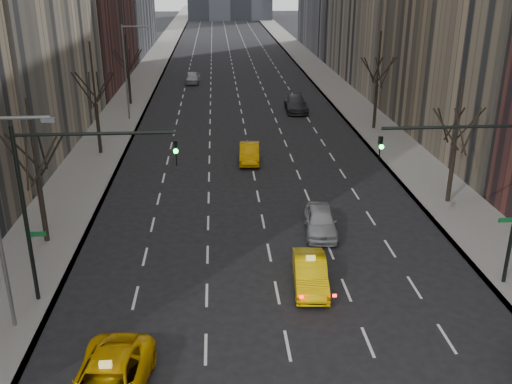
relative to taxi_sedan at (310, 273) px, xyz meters
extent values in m
cube|color=slate|center=(-13.84, 57.56, -0.62)|extent=(4.50, 320.00, 0.15)
cube|color=slate|center=(10.66, 57.56, -0.62)|extent=(4.50, 320.00, 0.15)
cylinder|color=black|center=(-13.59, 5.56, 1.24)|extent=(0.28, 0.28, 3.57)
cylinder|color=black|center=(-13.59, 5.56, 5.15)|extent=(0.16, 0.16, 4.25)
cylinder|color=black|center=(-13.44, 6.41, 4.25)|extent=(0.42, 1.80, 2.52)
cylinder|color=black|center=(-12.79, 5.86, 4.25)|extent=(1.74, 0.72, 2.52)
cylinder|color=black|center=(-12.94, 5.01, 4.25)|extent=(1.46, 1.25, 2.52)
cylinder|color=black|center=(-13.74, 4.71, 4.25)|extent=(0.42, 1.80, 2.52)
cylinder|color=black|center=(-14.40, 5.27, 4.25)|extent=(1.74, 0.72, 2.52)
cylinder|color=black|center=(-14.25, 6.12, 4.25)|extent=(1.46, 1.25, 2.52)
cylinder|color=black|center=(-13.59, 21.56, 1.45)|extent=(0.28, 0.28, 3.99)
cylinder|color=black|center=(-13.59, 21.56, 5.82)|extent=(0.16, 0.16, 4.75)
cylinder|color=black|center=(-13.44, 22.41, 4.67)|extent=(0.42, 1.80, 2.52)
cylinder|color=black|center=(-12.79, 21.86, 4.67)|extent=(1.74, 0.72, 2.52)
cylinder|color=black|center=(-12.94, 21.01, 4.67)|extent=(1.46, 1.25, 2.52)
cylinder|color=black|center=(-13.74, 20.71, 4.67)|extent=(0.42, 1.80, 2.52)
cylinder|color=black|center=(-14.40, 21.27, 4.67)|extent=(1.74, 0.72, 2.52)
cylinder|color=black|center=(-14.25, 22.12, 4.67)|extent=(1.46, 1.25, 2.52)
cylinder|color=black|center=(-13.59, 39.56, 1.13)|extent=(0.28, 0.28, 3.36)
cylinder|color=black|center=(-13.59, 39.56, 4.81)|extent=(0.16, 0.16, 4.00)
cylinder|color=black|center=(-13.44, 40.41, 4.04)|extent=(0.42, 1.80, 2.52)
cylinder|color=black|center=(-12.79, 39.86, 4.04)|extent=(1.74, 0.72, 2.52)
cylinder|color=black|center=(-12.94, 39.01, 4.04)|extent=(1.46, 1.25, 2.52)
cylinder|color=black|center=(-13.74, 38.71, 4.04)|extent=(0.42, 1.80, 2.52)
cylinder|color=black|center=(-14.40, 39.27, 4.04)|extent=(1.74, 0.72, 2.52)
cylinder|color=black|center=(-14.25, 40.12, 4.04)|extent=(1.46, 1.25, 2.52)
cylinder|color=black|center=(10.41, 9.56, 1.24)|extent=(0.28, 0.28, 3.57)
cylinder|color=black|center=(10.41, 9.56, 5.15)|extent=(0.16, 0.16, 4.25)
cylinder|color=black|center=(10.56, 10.41, 4.25)|extent=(0.42, 1.80, 2.52)
cylinder|color=black|center=(11.21, 9.86, 4.25)|extent=(1.74, 0.72, 2.52)
cylinder|color=black|center=(11.06, 9.01, 4.25)|extent=(1.46, 1.25, 2.52)
cylinder|color=black|center=(10.26, 8.71, 4.25)|extent=(0.42, 1.80, 2.52)
cylinder|color=black|center=(9.60, 9.27, 4.25)|extent=(1.74, 0.72, 2.52)
cylinder|color=black|center=(9.75, 10.12, 4.25)|extent=(1.46, 1.25, 2.52)
cylinder|color=black|center=(10.41, 27.56, 1.45)|extent=(0.28, 0.28, 3.99)
cylinder|color=black|center=(10.41, 27.56, 5.82)|extent=(0.16, 0.16, 4.75)
cylinder|color=black|center=(10.56, 28.41, 4.67)|extent=(0.42, 1.80, 2.52)
cylinder|color=black|center=(11.21, 27.86, 4.67)|extent=(1.74, 0.72, 2.52)
cylinder|color=black|center=(11.06, 27.01, 4.67)|extent=(1.46, 1.25, 2.52)
cylinder|color=black|center=(10.26, 26.71, 4.67)|extent=(0.42, 1.80, 2.52)
cylinder|color=black|center=(9.60, 27.27, 4.67)|extent=(1.74, 0.72, 2.52)
cylinder|color=black|center=(9.75, 28.12, 4.67)|extent=(1.46, 1.25, 2.52)
cylinder|color=black|center=(-12.39, -0.44, 3.45)|extent=(0.18, 0.18, 8.00)
cylinder|color=black|center=(-9.14, -0.44, 7.05)|extent=(6.50, 0.14, 0.14)
imported|color=black|center=(-5.89, -0.44, 6.15)|extent=(0.18, 0.22, 1.10)
sphere|color=#0CFF33|center=(-5.89, -0.62, 6.30)|extent=(0.20, 0.20, 0.20)
cube|color=#0C5926|center=(-11.99, -0.44, 2.65)|extent=(0.70, 0.04, 0.22)
cylinder|color=black|center=(5.96, -0.44, 7.05)|extent=(6.50, 0.14, 0.14)
imported|color=black|center=(2.71, -0.44, 6.15)|extent=(0.18, 0.22, 1.10)
sphere|color=#0CFF33|center=(2.71, -0.62, 6.30)|extent=(0.20, 0.20, 0.20)
cube|color=#0C5926|center=(8.81, -0.44, 2.65)|extent=(0.70, 0.04, 0.22)
cylinder|color=slate|center=(-11.49, -2.44, 8.25)|extent=(2.60, 0.14, 0.14)
cube|color=slate|center=(-10.29, -2.44, 8.15)|extent=(0.50, 0.22, 0.15)
cylinder|color=slate|center=(-12.79, 32.56, 3.95)|extent=(0.16, 0.16, 9.00)
cylinder|color=slate|center=(-11.49, 32.56, 8.25)|extent=(2.60, 0.14, 0.14)
cube|color=slate|center=(-10.29, 32.56, 8.15)|extent=(0.50, 0.22, 0.15)
imported|color=yellow|center=(0.00, 0.00, 0.00)|extent=(1.82, 4.35, 1.40)
imported|color=#97989E|center=(1.51, 5.75, 0.04)|extent=(2.15, 4.48, 1.48)
imported|color=#DC9504|center=(-1.73, 18.87, 0.00)|extent=(1.72, 4.34, 1.41)
imported|color=#2D2D32|center=(4.14, 35.23, 0.09)|extent=(2.31, 5.47, 1.57)
imported|color=#B8B8B8|center=(-7.18, 51.81, 0.01)|extent=(1.94, 4.28, 1.43)
camera|label=1|loc=(-4.17, -23.16, 13.29)|focal=40.00mm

